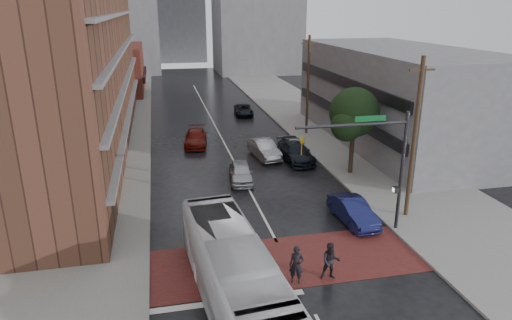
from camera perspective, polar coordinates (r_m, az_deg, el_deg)
ground at (r=24.05m, az=4.18°, el=-13.06°), size 160.00×160.00×0.00m
crosswalk at (r=24.46m, az=3.85°, el=-12.44°), size 14.00×5.00×0.02m
sidewalk_west at (r=46.63m, az=-18.56°, el=2.06°), size 9.00×90.00×0.15m
sidewalk_east at (r=49.50m, az=8.90°, el=3.75°), size 9.00×90.00×0.15m
storefront_west at (r=74.38m, az=-17.10°, el=10.82°), size 8.00×16.00×7.00m
building_east at (r=46.24m, az=17.25°, el=7.71°), size 11.00×26.00×9.00m
distant_tower_center at (r=114.73m, az=-9.74°, el=18.10°), size 12.00×10.00×24.00m
street_tree at (r=35.67m, az=12.16°, el=5.46°), size 4.20×4.10×6.90m
signal_mast at (r=26.27m, az=15.22°, el=0.50°), size 6.50×0.30×7.20m
utility_pole_near at (r=28.82m, az=19.18°, el=2.55°), size 1.60×0.26×10.00m
utility_pole_far at (r=46.62m, az=6.51°, el=9.31°), size 1.60×0.26×10.00m
transit_bus at (r=20.45m, az=-2.83°, el=-13.92°), size 3.72×11.83×3.24m
pedestrian_a at (r=22.30m, az=5.09°, el=-12.95°), size 0.82×0.69×1.93m
pedestrian_b at (r=22.83m, az=9.32°, el=-12.37°), size 1.07×0.92×1.90m
car_travel_a at (r=34.45m, az=-1.92°, el=-1.57°), size 2.14×4.38×1.44m
car_travel_b at (r=39.84m, az=1.03°, el=1.37°), size 2.30×4.95×1.57m
car_travel_c at (r=43.85m, az=-7.56°, el=2.76°), size 2.67×5.27×1.47m
suv_travel at (r=56.01m, az=-1.56°, el=6.29°), size 2.47×4.69×1.26m
car_parked_near at (r=28.68m, az=12.03°, el=-6.27°), size 1.85×4.56×1.47m
car_parked_mid at (r=39.14m, az=4.98°, el=0.95°), size 2.44×5.40×1.53m
car_parked_far at (r=41.41m, az=4.69°, el=1.91°), size 2.33×4.50×1.46m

